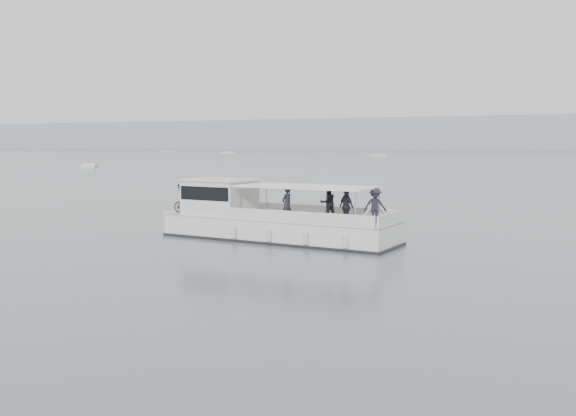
% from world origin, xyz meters
% --- Properties ---
extents(ground, '(1400.00, 1400.00, 0.00)m').
position_xyz_m(ground, '(0.00, 0.00, 0.00)').
color(ground, slate).
rests_on(ground, ground).
extents(headland, '(1400.00, 90.00, 28.00)m').
position_xyz_m(headland, '(0.00, 560.00, 14.00)').
color(headland, '#939EA8').
rests_on(headland, ground).
extents(tour_boat, '(13.43, 4.39, 5.59)m').
position_xyz_m(tour_boat, '(1.32, 0.81, 0.92)').
color(tour_boat, white).
rests_on(tour_boat, ground).
extents(moored_fleet, '(439.24, 344.29, 10.50)m').
position_xyz_m(moored_fleet, '(-48.31, 205.12, 0.36)').
color(moored_fleet, white).
rests_on(moored_fleet, ground).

